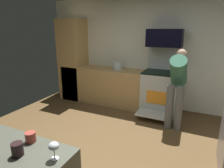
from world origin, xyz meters
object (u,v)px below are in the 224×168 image
Objects in this scene: oven_range at (160,91)px; mug_tea at (31,137)px; microwave at (165,38)px; mug_coffee at (17,149)px; person_cook at (177,82)px; wine_glass_near at (54,147)px; stock_pot at (118,66)px.

oven_range is 16.32× the size of mug_tea.
microwave is 6.86× the size of mug_coffee.
wine_glass_near is at bearing -101.79° from person_cook.
person_cook is at bearing 72.95° from mug_coffee.
microwave is at bearing 90.00° from oven_range.
person_cook is (0.40, -0.62, -0.78)m from microwave.
oven_range is 3.23m from mug_tea.
mug_coffee is (-0.46, -3.35, 0.45)m from oven_range.
oven_range is 1.00× the size of person_cook.
microwave is (-0.00, 0.10, 1.16)m from oven_range.
mug_coffee is (-0.46, -3.44, -0.72)m from microwave.
mug_coffee is at bearing -97.85° from oven_range.
microwave reaches higher than wine_glass_near.
oven_range is at bearing 80.68° from mug_tea.
mug_coffee is 1.19× the size of mug_tea.
mug_tea is at bearing -99.05° from microwave.
mug_tea is at bearing -109.28° from person_cook.
microwave is at bearing 122.96° from person_cook.
oven_range is at bearing 82.15° from mug_coffee.
person_cook is at bearing 70.72° from mug_tea.
mug_tea is (-0.92, -2.64, 0.06)m from person_cook.
stock_pot reaches higher than mug_tea.
wine_glass_near is (-0.57, -2.73, 0.12)m from person_cook.
person_cook is at bearing -52.57° from oven_range.
mug_tea is (-0.06, 0.18, -0.01)m from mug_coffee.
stock_pot is at bearing 159.67° from person_cook.
stock_pot is (-1.06, 0.02, 0.49)m from oven_range.
microwave is at bearing 87.15° from wine_glass_near.
oven_range is 0.76m from person_cook.
oven_range is 2.00× the size of microwave.
microwave reaches higher than stock_pot.
oven_range is at bearing 127.43° from person_cook.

